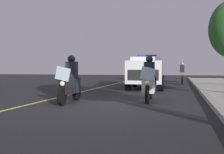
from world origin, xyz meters
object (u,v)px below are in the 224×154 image
at_px(police_motorcycle_lead_right, 149,83).
at_px(police_motorcycle_lead_left, 70,83).
at_px(cyclist_background, 182,73).
at_px(police_suv, 146,71).

bearing_deg(police_motorcycle_lead_right, police_motorcycle_lead_left, -67.90).
bearing_deg(cyclist_background, police_suv, -23.32).
height_order(police_motorcycle_lead_left, police_suv, police_suv).
bearing_deg(cyclist_background, police_motorcycle_lead_left, -18.02).
distance_m(police_motorcycle_lead_right, police_suv, 6.34).
relative_size(police_motorcycle_lead_right, cyclist_background, 1.22).
xyz_separation_m(police_suv, cyclist_background, (-4.94, 2.13, -0.22)).
xyz_separation_m(police_motorcycle_lead_left, police_motorcycle_lead_right, (-1.10, 2.72, 0.00)).
bearing_deg(police_motorcycle_lead_right, police_suv, -172.35).
relative_size(police_motorcycle_lead_right, police_suv, 0.43).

